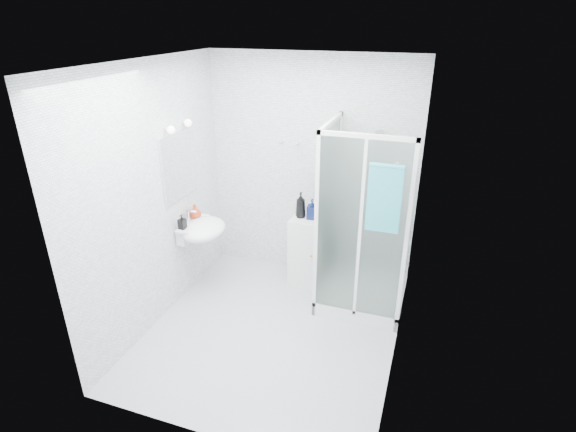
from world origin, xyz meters
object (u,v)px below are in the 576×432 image
at_px(wall_basin, 201,229).
at_px(soap_dispenser_orange, 195,212).
at_px(shampoo_bottle_b, 312,209).
at_px(soap_dispenser_black, 182,222).
at_px(storage_cabinet, 306,250).
at_px(shower_enclosure, 355,268).
at_px(hand_towel, 384,197).
at_px(shampoo_bottle_a, 301,205).

relative_size(wall_basin, soap_dispenser_orange, 3.37).
height_order(shampoo_bottle_b, soap_dispenser_black, shampoo_bottle_b).
bearing_deg(shampoo_bottle_b, storage_cabinet, -160.70).
bearing_deg(storage_cabinet, soap_dispenser_orange, -152.87).
xyz_separation_m(shower_enclosure, soap_dispenser_black, (-1.78, -0.48, 0.49)).
bearing_deg(shampoo_bottle_b, wall_basin, -150.69).
height_order(wall_basin, shampoo_bottle_b, shampoo_bottle_b).
bearing_deg(wall_basin, soap_dispenser_orange, 139.56).
distance_m(shower_enclosure, wall_basin, 1.72).
relative_size(hand_towel, shampoo_bottle_b, 2.78).
relative_size(wall_basin, shampoo_bottle_b, 2.41).
xyz_separation_m(shower_enclosure, shampoo_bottle_b, (-0.58, 0.29, 0.49)).
bearing_deg(soap_dispenser_black, shampoo_bottle_a, 35.71).
height_order(shower_enclosure, soap_dispenser_orange, shower_enclosure).
distance_m(storage_cabinet, hand_towel, 1.54).
xyz_separation_m(storage_cabinet, soap_dispenser_black, (-1.15, -0.76, 0.53)).
height_order(shampoo_bottle_a, soap_dispenser_orange, shampoo_bottle_a).
bearing_deg(shampoo_bottle_b, soap_dispenser_black, -147.23).
xyz_separation_m(wall_basin, hand_towel, (1.94, -0.09, 0.67)).
relative_size(shampoo_bottle_a, shampoo_bottle_b, 1.28).
height_order(wall_basin, soap_dispenser_black, soap_dispenser_black).
height_order(hand_towel, shampoo_bottle_b, hand_towel).
xyz_separation_m(shower_enclosure, storage_cabinet, (-0.63, 0.27, -0.03)).
bearing_deg(soap_dispenser_black, hand_towel, 2.33).
bearing_deg(hand_towel, shampoo_bottle_b, 141.20).
relative_size(storage_cabinet, shampoo_bottle_b, 3.56).
height_order(soap_dispenser_orange, soap_dispenser_black, soap_dispenser_orange).
bearing_deg(shower_enclosure, storage_cabinet, 156.74).
height_order(shampoo_bottle_a, shampoo_bottle_b, shampoo_bottle_a).
height_order(shower_enclosure, wall_basin, shower_enclosure).
bearing_deg(hand_towel, soap_dispenser_orange, 174.71).
bearing_deg(shampoo_bottle_a, shampoo_bottle_b, 2.05).
height_order(hand_towel, soap_dispenser_orange, hand_towel).
bearing_deg(soap_dispenser_orange, wall_basin, -40.44).
distance_m(storage_cabinet, shampoo_bottle_b, 0.53).
relative_size(wall_basin, shampoo_bottle_a, 1.88).
xyz_separation_m(storage_cabinet, hand_towel, (0.91, -0.67, 1.05)).
distance_m(wall_basin, shampoo_bottle_b, 1.24).
bearing_deg(hand_towel, soap_dispenser_black, -177.67).
relative_size(hand_towel, soap_dispenser_black, 4.04).
bearing_deg(wall_basin, storage_cabinet, 29.77).
xyz_separation_m(shower_enclosure, shampoo_bottle_a, (-0.71, 0.28, 0.53)).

